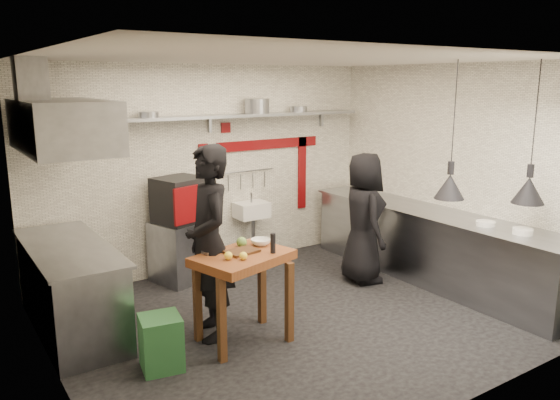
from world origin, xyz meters
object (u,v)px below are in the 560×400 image
green_bin (161,343)px  prep_table (243,298)px  oven_stand (181,251)px  combi_oven (180,200)px  chef_right (363,218)px  chef_left (209,243)px

green_bin → prep_table: bearing=3.5°
oven_stand → combi_oven: combi_oven is taller
prep_table → chef_right: bearing=0.9°
combi_oven → chef_left: chef_left is taller
chef_right → chef_left: bearing=116.4°
green_bin → oven_stand: bearing=61.7°
prep_table → chef_left: (-0.21, 0.30, 0.53)m
oven_stand → green_bin: oven_stand is taller
green_bin → prep_table: 0.92m
oven_stand → chef_right: size_ratio=0.47×
chef_left → chef_right: bearing=108.9°
oven_stand → green_bin: 2.30m
combi_oven → chef_right: size_ratio=0.34×
prep_table → chef_right: 2.28m
oven_stand → prep_table: prep_table is taller
prep_table → green_bin: bearing=168.1°
green_bin → chef_right: (3.05, 0.69, 0.60)m
oven_stand → chef_right: chef_right is taller
green_bin → chef_right: size_ratio=0.30×
combi_oven → prep_table: (-0.18, -1.93, -0.63)m
chef_left → green_bin: bearing=-51.6°
prep_table → chef_left: size_ratio=0.46×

